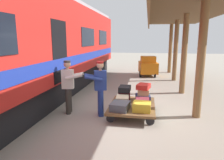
{
  "coord_description": "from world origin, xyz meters",
  "views": [
    {
      "loc": [
        -0.54,
        6.3,
        2.35
      ],
      "look_at": [
        0.5,
        0.4,
        1.15
      ],
      "focal_mm": 32.66,
      "sensor_mm": 36.0,
      "label": 1
    }
  ],
  "objects_px": {
    "suitcase_yellow_case": "(142,107)",
    "suitcase_burgundy_valise": "(142,102)",
    "baggage_tug": "(148,66)",
    "suitcase_maroon_trunk": "(124,95)",
    "porter_by_door": "(69,85)",
    "suitcase_red_plastic": "(144,86)",
    "suitcase_black_hardshell": "(125,89)",
    "luggage_cart": "(132,106)",
    "suitcase_slate_roller": "(120,106)",
    "suitcase_navy_fabric": "(143,98)",
    "suitcase_tan_vintage": "(144,92)",
    "suitcase_cream_canvas": "(122,100)",
    "train_car": "(18,48)",
    "porter_in_overalls": "(100,87)"
  },
  "relations": [
    {
      "from": "porter_by_door",
      "to": "luggage_cart",
      "type": "bearing_deg",
      "value": -173.01
    },
    {
      "from": "train_car",
      "to": "suitcase_red_plastic",
      "type": "bearing_deg",
      "value": -174.11
    },
    {
      "from": "suitcase_burgundy_valise",
      "to": "porter_by_door",
      "type": "relative_size",
      "value": 0.31
    },
    {
      "from": "suitcase_red_plastic",
      "to": "porter_by_door",
      "type": "xyz_separation_m",
      "value": [
        2.33,
        0.78,
        0.13
      ]
    },
    {
      "from": "suitcase_slate_roller",
      "to": "suitcase_navy_fabric",
      "type": "bearing_deg",
      "value": -121.04
    },
    {
      "from": "suitcase_slate_roller",
      "to": "porter_in_overalls",
      "type": "height_order",
      "value": "porter_in_overalls"
    },
    {
      "from": "luggage_cart",
      "to": "suitcase_navy_fabric",
      "type": "relative_size",
      "value": 3.68
    },
    {
      "from": "suitcase_burgundy_valise",
      "to": "luggage_cart",
      "type": "bearing_deg",
      "value": -0.0
    },
    {
      "from": "suitcase_black_hardshell",
      "to": "porter_in_overalls",
      "type": "xyz_separation_m",
      "value": [
        0.69,
        0.79,
        0.23
      ]
    },
    {
      "from": "suitcase_yellow_case",
      "to": "baggage_tug",
      "type": "relative_size",
      "value": 0.27
    },
    {
      "from": "suitcase_cream_canvas",
      "to": "baggage_tug",
      "type": "xyz_separation_m",
      "value": [
        -0.77,
        -7.16,
        0.19
      ]
    },
    {
      "from": "porter_by_door",
      "to": "suitcase_navy_fabric",
      "type": "bearing_deg",
      "value": -161.62
    },
    {
      "from": "suitcase_red_plastic",
      "to": "suitcase_black_hardshell",
      "type": "distance_m",
      "value": 0.64
    },
    {
      "from": "suitcase_tan_vintage",
      "to": "suitcase_slate_roller",
      "type": "bearing_deg",
      "value": 57.94
    },
    {
      "from": "suitcase_maroon_trunk",
      "to": "suitcase_navy_fabric",
      "type": "bearing_deg",
      "value": 180.0
    },
    {
      "from": "suitcase_yellow_case",
      "to": "luggage_cart",
      "type": "bearing_deg",
      "value": -58.96
    },
    {
      "from": "suitcase_maroon_trunk",
      "to": "suitcase_tan_vintage",
      "type": "distance_m",
      "value": 0.67
    },
    {
      "from": "luggage_cart",
      "to": "suitcase_black_hardshell",
      "type": "xyz_separation_m",
      "value": [
        0.3,
        -0.52,
        0.43
      ]
    },
    {
      "from": "suitcase_navy_fabric",
      "to": "suitcase_slate_roller",
      "type": "distance_m",
      "value": 1.23
    },
    {
      "from": "baggage_tug",
      "to": "suitcase_burgundy_valise",
      "type": "bearing_deg",
      "value": 88.92
    },
    {
      "from": "suitcase_tan_vintage",
      "to": "suitcase_black_hardshell",
      "type": "xyz_separation_m",
      "value": [
        0.64,
        -0.0,
        0.08
      ]
    },
    {
      "from": "porter_by_door",
      "to": "baggage_tug",
      "type": "bearing_deg",
      "value": -108.35
    },
    {
      "from": "suitcase_cream_canvas",
      "to": "suitcase_tan_vintage",
      "type": "distance_m",
      "value": 0.84
    },
    {
      "from": "suitcase_yellow_case",
      "to": "suitcase_red_plastic",
      "type": "relative_size",
      "value": 0.98
    },
    {
      "from": "suitcase_navy_fabric",
      "to": "suitcase_black_hardshell",
      "type": "distance_m",
      "value": 0.68
    },
    {
      "from": "suitcase_yellow_case",
      "to": "suitcase_black_hardshell",
      "type": "height_order",
      "value": "suitcase_black_hardshell"
    },
    {
      "from": "suitcase_burgundy_valise",
      "to": "suitcase_tan_vintage",
      "type": "bearing_deg",
      "value": -91.95
    },
    {
      "from": "train_car",
      "to": "luggage_cart",
      "type": "xyz_separation_m",
      "value": [
        -3.89,
        0.1,
        -1.79
      ]
    },
    {
      "from": "suitcase_yellow_case",
      "to": "suitcase_burgundy_valise",
      "type": "height_order",
      "value": "suitcase_yellow_case"
    },
    {
      "from": "suitcase_black_hardshell",
      "to": "suitcase_yellow_case",
      "type": "bearing_deg",
      "value": 120.7
    },
    {
      "from": "suitcase_maroon_trunk",
      "to": "porter_by_door",
      "type": "distance_m",
      "value": 1.91
    },
    {
      "from": "suitcase_slate_roller",
      "to": "suitcase_tan_vintage",
      "type": "relative_size",
      "value": 1.67
    },
    {
      "from": "suitcase_cream_canvas",
      "to": "suitcase_yellow_case",
      "type": "bearing_deg",
      "value": 140.28
    },
    {
      "from": "luggage_cart",
      "to": "suitcase_slate_roller",
      "type": "distance_m",
      "value": 0.63
    },
    {
      "from": "luggage_cart",
      "to": "suitcase_yellow_case",
      "type": "height_order",
      "value": "suitcase_yellow_case"
    },
    {
      "from": "suitcase_yellow_case",
      "to": "suitcase_burgundy_valise",
      "type": "relative_size",
      "value": 0.95
    },
    {
      "from": "suitcase_cream_canvas",
      "to": "porter_by_door",
      "type": "xyz_separation_m",
      "value": [
        1.69,
        0.25,
        0.48
      ]
    },
    {
      "from": "suitcase_slate_roller",
      "to": "baggage_tug",
      "type": "distance_m",
      "value": 7.72
    },
    {
      "from": "train_car",
      "to": "suitcase_cream_canvas",
      "type": "distance_m",
      "value": 3.93
    },
    {
      "from": "suitcase_tan_vintage",
      "to": "suitcase_yellow_case",
      "type": "bearing_deg",
      "value": 89.04
    },
    {
      "from": "suitcase_navy_fabric",
      "to": "suitcase_tan_vintage",
      "type": "distance_m",
      "value": 0.2
    },
    {
      "from": "suitcase_maroon_trunk",
      "to": "baggage_tug",
      "type": "bearing_deg",
      "value": -96.6
    },
    {
      "from": "luggage_cart",
      "to": "suitcase_slate_roller",
      "type": "bearing_deg",
      "value": 58.96
    },
    {
      "from": "suitcase_navy_fabric",
      "to": "train_car",
      "type": "bearing_deg",
      "value": 5.75
    },
    {
      "from": "suitcase_navy_fabric",
      "to": "suitcase_cream_canvas",
      "type": "bearing_deg",
      "value": 39.72
    },
    {
      "from": "train_car",
      "to": "suitcase_red_plastic",
      "type": "xyz_separation_m",
      "value": [
        -4.22,
        -0.44,
        -1.26
      ]
    },
    {
      "from": "train_car",
      "to": "suitcase_maroon_trunk",
      "type": "relative_size",
      "value": 41.08
    },
    {
      "from": "suitcase_maroon_trunk",
      "to": "suitcase_black_hardshell",
      "type": "bearing_deg",
      "value": 146.78
    },
    {
      "from": "suitcase_cream_canvas",
      "to": "suitcase_slate_roller",
      "type": "height_order",
      "value": "suitcase_cream_canvas"
    },
    {
      "from": "luggage_cart",
      "to": "porter_by_door",
      "type": "xyz_separation_m",
      "value": [
        2.01,
        0.25,
        0.66
      ]
    }
  ]
}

